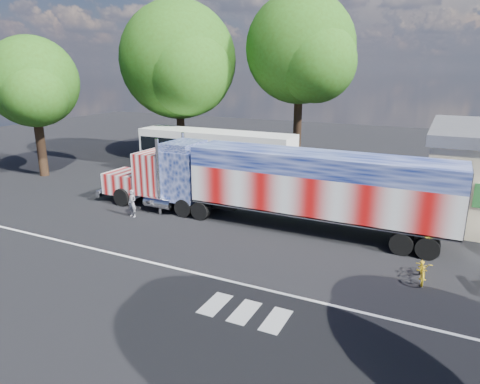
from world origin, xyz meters
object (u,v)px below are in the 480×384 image
at_px(tree_n_mid, 302,49).
at_px(coach_bus, 215,154).
at_px(woman, 132,203).
at_px(bicycle, 423,269).
at_px(tree_nw_a, 179,61).
at_px(tree_w_a, 33,83).
at_px(semi_truck, 271,183).

bearing_deg(tree_n_mid, coach_bus, -124.27).
distance_m(coach_bus, woman, 10.23).
xyz_separation_m(bicycle, tree_nw_a, (-21.48, 15.00, 8.46)).
bearing_deg(tree_nw_a, tree_n_mid, 15.03).
relative_size(coach_bus, bicycle, 7.09).
bearing_deg(woman, tree_n_mid, 86.59).
xyz_separation_m(coach_bus, bicycle, (15.86, -11.11, -1.44)).
bearing_deg(bicycle, tree_nw_a, 139.85).
height_order(tree_w_a, tree_n_mid, tree_n_mid).
bearing_deg(tree_n_mid, tree_w_a, -144.93).
xyz_separation_m(semi_truck, tree_w_a, (-20.46, 2.24, 4.96)).
relative_size(coach_bus, tree_w_a, 1.18).
xyz_separation_m(woman, tree_w_a, (-12.84, 4.71, 6.46)).
xyz_separation_m(semi_truck, bicycle, (8.08, -3.41, -1.85)).
distance_m(woman, bicycle, 15.74).
bearing_deg(coach_bus, tree_w_a, -156.73).
height_order(woman, tree_w_a, tree_w_a).
relative_size(semi_truck, tree_n_mid, 1.47).
distance_m(coach_bus, tree_w_a, 14.81).
xyz_separation_m(coach_bus, tree_w_a, (-12.68, -5.45, 5.37)).
bearing_deg(tree_n_mid, semi_truck, -77.16).
bearing_deg(tree_w_a, tree_n_mid, 35.07).
bearing_deg(semi_truck, woman, -162.04).
xyz_separation_m(bicycle, tree_n_mid, (-11.35, 17.72, 9.35)).
height_order(woman, tree_nw_a, tree_nw_a).
distance_m(tree_n_mid, tree_nw_a, 10.53).
relative_size(woman, tree_nw_a, 0.12).
relative_size(coach_bus, woman, 7.76).
height_order(semi_truck, tree_nw_a, tree_nw_a).
bearing_deg(bicycle, woman, 171.36).
height_order(coach_bus, tree_w_a, tree_w_a).
bearing_deg(tree_nw_a, coach_bus, -34.69).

